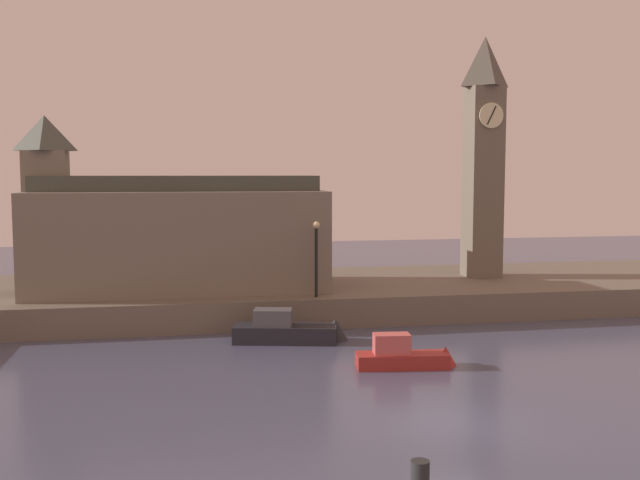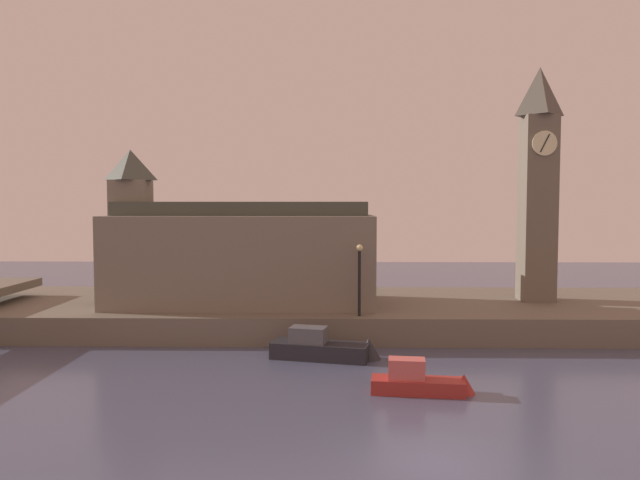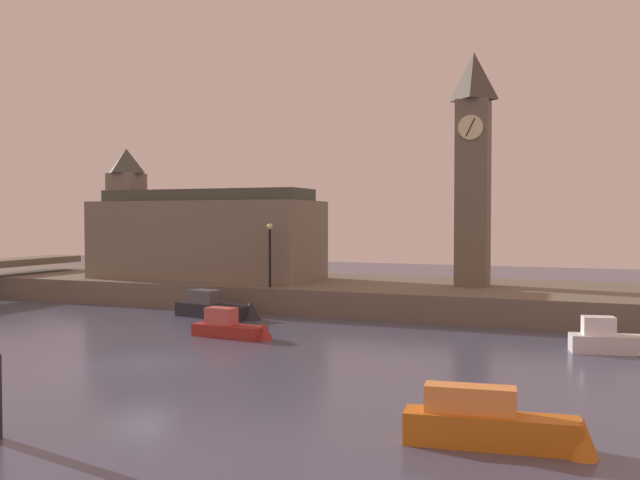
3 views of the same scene
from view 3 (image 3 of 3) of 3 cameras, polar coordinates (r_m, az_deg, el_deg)
The scene contains 9 objects.
ground_plane at distance 27.65m, azimuth -14.94°, elevation -9.97°, with size 120.00×120.00×0.00m, color #474C66.
far_embankment at distance 45.00m, azimuth 0.45°, elevation -4.38°, with size 70.00×12.00×1.50m, color #6B6051.
clock_tower at distance 42.58m, azimuth 12.69°, elevation 6.10°, with size 2.12×2.17×14.15m.
parliament_hall at distance 47.56m, azimuth -9.93°, elevation 0.45°, with size 15.46×6.47×9.13m.
streetlamp at distance 40.66m, azimuth -4.22°, elevation -0.62°, with size 0.36×0.36×3.81m.
boat_patrol_orange at distance 17.81m, azimuth 14.81°, elevation -14.78°, with size 4.73×1.43×1.56m.
boat_ferry_white at distance 31.14m, azimuth 23.32°, elevation -7.75°, with size 3.65×1.68×1.51m.
boat_barge_dark at distance 38.91m, azimuth -8.31°, elevation -5.72°, with size 5.59×2.53×1.70m.
boat_dinghy_red at distance 32.58m, azimuth -7.11°, elevation -7.33°, with size 4.26×1.56×1.51m.
Camera 3 is at (16.17, -21.71, 5.64)m, focal length 38.24 mm.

